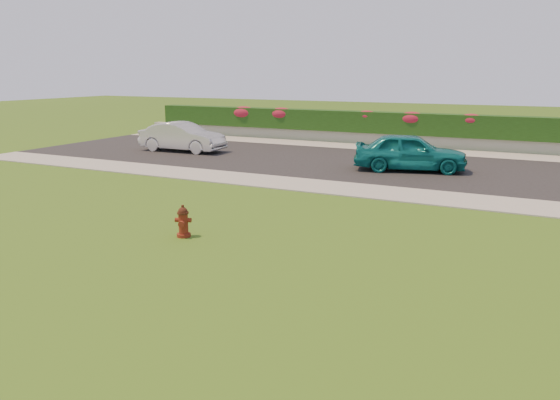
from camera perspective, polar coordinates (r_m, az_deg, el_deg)
The scene contains 14 objects.
ground at distance 9.67m, azimuth -5.27°, elevation -9.64°, with size 120.00×120.00×0.00m, color black.
street_far at distance 23.94m, azimuth 2.01°, elevation 4.29°, with size 26.00×8.00×0.04m, color black.
sidewalk_far at distance 20.08m, azimuth -6.51°, elevation 2.46°, with size 24.00×2.00×0.04m, color gray.
sidewalk_beyond at distance 27.43m, azimuth 14.06°, elevation 5.05°, with size 34.00×2.00×0.04m, color gray.
retaining_wall at distance 28.85m, azimuth 14.74°, elevation 5.96°, with size 34.00×0.40×0.60m, color gray.
hedge at distance 28.86m, azimuth 14.88°, elevation 7.66°, with size 32.00×0.90×1.10m, color black.
fire_hydrant at distance 12.85m, azimuth -10.08°, elevation -2.26°, with size 0.39×0.38×0.76m.
sedan_teal at distance 21.53m, azimuth 13.44°, elevation 4.91°, with size 1.70×4.22×1.44m, color #0E696B.
sedan_silver at distance 26.53m, azimuth -10.17°, elevation 6.51°, with size 1.45×4.16×1.37m, color #B9BDC1.
flower_clump_a at distance 32.50m, azimuth -3.79°, elevation 9.10°, with size 1.48×0.95×0.74m, color maroon.
flower_clump_b at distance 31.34m, azimuth 0.16°, elevation 9.01°, with size 1.40×0.90×0.70m, color maroon.
flower_clump_c at distance 29.48m, azimuth 9.06°, elevation 8.68°, with size 1.13×0.73×0.57m, color maroon.
flower_clump_d at distance 28.87m, azimuth 13.62°, elevation 8.28°, with size 1.37×0.88×0.68m, color maroon.
flower_clump_e at distance 28.37m, azimuth 19.34°, elevation 7.90°, with size 1.19×0.77×0.60m, color maroon.
Camera 1 is at (4.71, -7.57, 3.76)m, focal length 35.00 mm.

